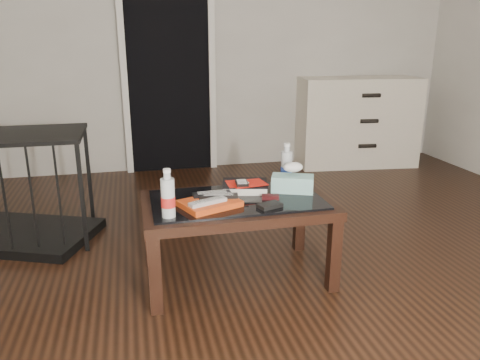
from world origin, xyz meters
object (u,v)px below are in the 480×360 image
at_px(dresser, 357,122).
at_px(water_bottle_left, 168,193).
at_px(textbook, 245,186).
at_px(tissue_box, 292,184).
at_px(coffee_table, 237,210).
at_px(pet_crate, 19,206).
at_px(water_bottle_right, 287,163).

distance_m(dresser, water_bottle_left, 3.12).
xyz_separation_m(textbook, tissue_box, (0.25, -0.08, 0.02)).
relative_size(coffee_table, tissue_box, 4.35).
relative_size(water_bottle_left, tissue_box, 1.03).
height_order(textbook, tissue_box, tissue_box).
bearing_deg(textbook, water_bottle_left, -132.76).
bearing_deg(textbook, dresser, 62.82).
bearing_deg(textbook, pet_crate, 166.08).
height_order(coffee_table, pet_crate, pet_crate).
bearing_deg(pet_crate, water_bottle_right, 1.76).
bearing_deg(water_bottle_right, water_bottle_left, -151.80).
relative_size(coffee_table, dresser, 0.80).
distance_m(dresser, tissue_box, 2.50).
xyz_separation_m(coffee_table, tissue_box, (0.33, 0.05, 0.11)).
height_order(dresser, tissue_box, dresser).
distance_m(coffee_table, dresser, 2.74).
xyz_separation_m(pet_crate, tissue_box, (1.60, -0.77, 0.28)).
bearing_deg(tissue_box, pet_crate, 176.62).
bearing_deg(dresser, tissue_box, -118.65).
bearing_deg(water_bottle_left, textbook, 34.01).
bearing_deg(tissue_box, water_bottle_right, 106.26).
xyz_separation_m(coffee_table, dresser, (1.76, 2.10, 0.05)).
xyz_separation_m(water_bottle_right, tissue_box, (-0.02, -0.16, -0.07)).
distance_m(textbook, water_bottle_left, 0.55).
bearing_deg(water_bottle_right, tissue_box, -95.94).
bearing_deg(water_bottle_left, water_bottle_right, 28.20).
bearing_deg(water_bottle_right, textbook, -163.03).
bearing_deg(coffee_table, water_bottle_right, 31.05).
xyz_separation_m(pet_crate, textbook, (1.35, -0.69, 0.25)).
distance_m(water_bottle_right, tissue_box, 0.18).
xyz_separation_m(water_bottle_left, tissue_box, (0.71, 0.23, -0.07)).
relative_size(water_bottle_left, water_bottle_right, 1.00).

